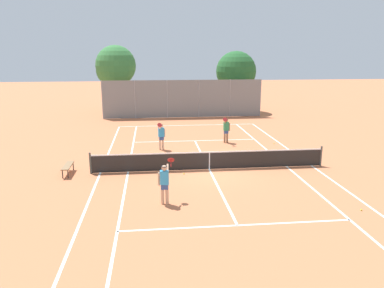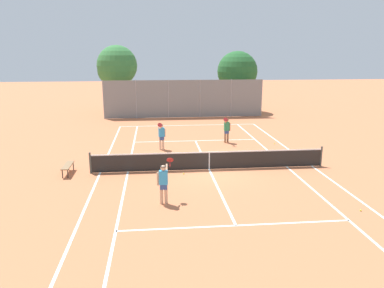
{
  "view_description": "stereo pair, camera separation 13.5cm",
  "coord_description": "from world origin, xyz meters",
  "px_view_note": "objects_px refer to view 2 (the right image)",
  "views": [
    {
      "loc": [
        -2.87,
        -18.12,
        5.9
      ],
      "look_at": [
        -0.73,
        1.5,
        1.0
      ],
      "focal_mm": 35.0,
      "sensor_mm": 36.0,
      "label": 1
    },
    {
      "loc": [
        -2.74,
        -18.14,
        5.9
      ],
      "look_at": [
        -0.73,
        1.5,
        1.0
      ],
      "focal_mm": 35.0,
      "sensor_mm": 36.0,
      "label": 2
    }
  ],
  "objects_px": {
    "player_far_right": "(227,129)",
    "courtside_bench": "(68,166)",
    "player_near_side": "(164,182)",
    "player_far_left": "(162,135)",
    "tennis_net": "(209,160)",
    "loose_tennis_ball_2": "(275,144)",
    "tree_behind_right": "(237,72)",
    "loose_tennis_ball_0": "(361,210)",
    "tree_behind_left": "(116,67)",
    "loose_tennis_ball_1": "(112,168)",
    "loose_tennis_ball_3": "(184,174)"
  },
  "relations": [
    {
      "from": "tennis_net",
      "to": "courtside_bench",
      "type": "distance_m",
      "value": 7.05
    },
    {
      "from": "player_far_right",
      "to": "tree_behind_left",
      "type": "xyz_separation_m",
      "value": [
        -8.34,
        13.68,
        3.5
      ]
    },
    {
      "from": "player_far_left",
      "to": "tree_behind_right",
      "type": "xyz_separation_m",
      "value": [
        7.86,
        14.49,
        2.97
      ]
    },
    {
      "from": "loose_tennis_ball_2",
      "to": "courtside_bench",
      "type": "height_order",
      "value": "courtside_bench"
    },
    {
      "from": "player_far_left",
      "to": "loose_tennis_ball_1",
      "type": "relative_size",
      "value": 26.88
    },
    {
      "from": "loose_tennis_ball_1",
      "to": "tree_behind_right",
      "type": "bearing_deg",
      "value": 59.88
    },
    {
      "from": "loose_tennis_ball_2",
      "to": "tree_behind_left",
      "type": "distance_m",
      "value": 18.88
    },
    {
      "from": "loose_tennis_ball_1",
      "to": "courtside_bench",
      "type": "bearing_deg",
      "value": -164.46
    },
    {
      "from": "player_far_right",
      "to": "courtside_bench",
      "type": "height_order",
      "value": "player_far_right"
    },
    {
      "from": "tennis_net",
      "to": "courtside_bench",
      "type": "xyz_separation_m",
      "value": [
        -7.05,
        0.03,
        -0.1
      ]
    },
    {
      "from": "tennis_net",
      "to": "loose_tennis_ball_0",
      "type": "bearing_deg",
      "value": -48.84
    },
    {
      "from": "player_near_side",
      "to": "player_far_left",
      "type": "relative_size",
      "value": 1.0
    },
    {
      "from": "tree_behind_left",
      "to": "tree_behind_right",
      "type": "relative_size",
      "value": 1.09
    },
    {
      "from": "loose_tennis_ball_2",
      "to": "player_far_left",
      "type": "bearing_deg",
      "value": -174.72
    },
    {
      "from": "tennis_net",
      "to": "player_far_left",
      "type": "height_order",
      "value": "player_far_left"
    },
    {
      "from": "loose_tennis_ball_3",
      "to": "courtside_bench",
      "type": "bearing_deg",
      "value": 173.48
    },
    {
      "from": "loose_tennis_ball_3",
      "to": "tree_behind_left",
      "type": "bearing_deg",
      "value": 104.02
    },
    {
      "from": "tennis_net",
      "to": "courtside_bench",
      "type": "height_order",
      "value": "tennis_net"
    },
    {
      "from": "courtside_bench",
      "to": "player_near_side",
      "type": "bearing_deg",
      "value": -42.47
    },
    {
      "from": "player_near_side",
      "to": "tennis_net",
      "type": "bearing_deg",
      "value": 59.81
    },
    {
      "from": "player_far_left",
      "to": "courtside_bench",
      "type": "relative_size",
      "value": 1.18
    },
    {
      "from": "tree_behind_left",
      "to": "courtside_bench",
      "type": "bearing_deg",
      "value": -92.08
    },
    {
      "from": "loose_tennis_ball_1",
      "to": "tree_behind_right",
      "type": "distance_m",
      "value": 21.35
    },
    {
      "from": "tree_behind_left",
      "to": "tree_behind_right",
      "type": "distance_m",
      "value": 11.92
    },
    {
      "from": "player_near_side",
      "to": "tree_behind_left",
      "type": "distance_m",
      "value": 24.12
    },
    {
      "from": "courtside_bench",
      "to": "loose_tennis_ball_1",
      "type": "bearing_deg",
      "value": 15.54
    },
    {
      "from": "player_far_left",
      "to": "player_far_right",
      "type": "distance_m",
      "value": 4.54
    },
    {
      "from": "loose_tennis_ball_2",
      "to": "tree_behind_right",
      "type": "height_order",
      "value": "tree_behind_right"
    },
    {
      "from": "tennis_net",
      "to": "loose_tennis_ball_0",
      "type": "distance_m",
      "value": 7.58
    },
    {
      "from": "loose_tennis_ball_1",
      "to": "tennis_net",
      "type": "bearing_deg",
      "value": -6.87
    },
    {
      "from": "player_near_side",
      "to": "loose_tennis_ball_0",
      "type": "distance_m",
      "value": 7.62
    },
    {
      "from": "loose_tennis_ball_3",
      "to": "loose_tennis_ball_1",
      "type": "bearing_deg",
      "value": 161.41
    },
    {
      "from": "player_far_right",
      "to": "tree_behind_left",
      "type": "relative_size",
      "value": 0.27
    },
    {
      "from": "tennis_net",
      "to": "player_near_side",
      "type": "distance_m",
      "value": 4.87
    },
    {
      "from": "loose_tennis_ball_3",
      "to": "courtside_bench",
      "type": "relative_size",
      "value": 0.04
    },
    {
      "from": "tennis_net",
      "to": "tree_behind_right",
      "type": "height_order",
      "value": "tree_behind_right"
    },
    {
      "from": "tennis_net",
      "to": "loose_tennis_ball_0",
      "type": "relative_size",
      "value": 181.82
    },
    {
      "from": "player_far_left",
      "to": "tree_behind_left",
      "type": "relative_size",
      "value": 0.27
    },
    {
      "from": "courtside_bench",
      "to": "tree_behind_left",
      "type": "distance_m",
      "value": 19.74
    },
    {
      "from": "tennis_net",
      "to": "loose_tennis_ball_0",
      "type": "height_order",
      "value": "tennis_net"
    },
    {
      "from": "player_near_side",
      "to": "loose_tennis_ball_3",
      "type": "relative_size",
      "value": 26.88
    },
    {
      "from": "tennis_net",
      "to": "loose_tennis_ball_1",
      "type": "distance_m",
      "value": 5.06
    },
    {
      "from": "loose_tennis_ball_2",
      "to": "tree_behind_right",
      "type": "distance_m",
      "value": 14.34
    },
    {
      "from": "player_near_side",
      "to": "player_far_left",
      "type": "bearing_deg",
      "value": 89.22
    },
    {
      "from": "tennis_net",
      "to": "player_far_right",
      "type": "distance_m",
      "value": 6.03
    },
    {
      "from": "loose_tennis_ball_2",
      "to": "courtside_bench",
      "type": "xyz_separation_m",
      "value": [
        -12.11,
        -4.93,
        0.38
      ]
    },
    {
      "from": "courtside_bench",
      "to": "tree_behind_left",
      "type": "height_order",
      "value": "tree_behind_left"
    },
    {
      "from": "loose_tennis_ball_0",
      "to": "player_far_left",
      "type": "bearing_deg",
      "value": 126.21
    },
    {
      "from": "loose_tennis_ball_1",
      "to": "tree_behind_left",
      "type": "xyz_separation_m",
      "value": [
        -1.35,
        18.75,
        4.39
      ]
    },
    {
      "from": "player_far_right",
      "to": "loose_tennis_ball_1",
      "type": "xyz_separation_m",
      "value": [
        -6.99,
        -5.07,
        -0.89
      ]
    }
  ]
}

